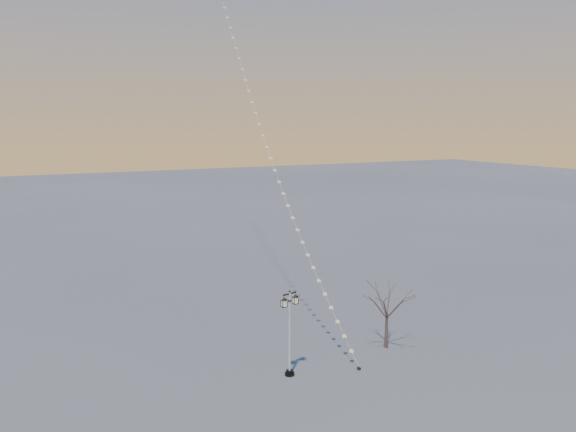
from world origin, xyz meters
TOP-DOWN VIEW (x-y plane):
  - ground at (0.00, 0.00)m, footprint 300.00×300.00m
  - street_lamp at (-1.93, 1.32)m, footprint 1.33×0.68m
  - bare_tree at (5.84, 2.13)m, footprint 2.75×2.75m
  - kite_train at (4.05, 19.08)m, footprint 4.24×38.67m

SIDE VIEW (x-z plane):
  - ground at x=0.00m, z-range 0.00..0.00m
  - street_lamp at x=-1.93m, z-range 0.28..5.60m
  - bare_tree at x=5.84m, z-range 0.88..5.44m
  - kite_train at x=4.05m, z-range -0.11..36.38m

